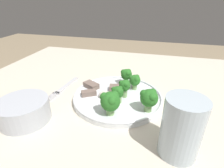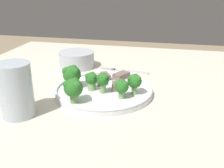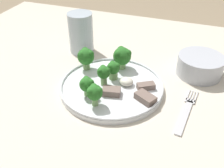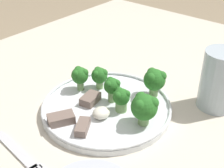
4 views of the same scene
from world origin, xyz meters
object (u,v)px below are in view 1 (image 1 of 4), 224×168
(cream_bowl, at_px, (24,111))
(drinking_glass, at_px, (181,131))
(fork, at_px, (64,88))
(dinner_plate, at_px, (117,97))

(cream_bowl, relative_size, drinking_glass, 0.99)
(drinking_glass, bearing_deg, fork, -27.79)
(drinking_glass, bearing_deg, cream_bowl, -1.87)
(cream_bowl, bearing_deg, dinner_plate, -143.61)
(cream_bowl, bearing_deg, drinking_glass, 178.13)
(dinner_plate, bearing_deg, cream_bowl, 36.39)
(cream_bowl, height_order, drinking_glass, drinking_glass)
(fork, distance_m, cream_bowl, 0.18)
(dinner_plate, xyz_separation_m, fork, (0.19, -0.02, -0.01))
(dinner_plate, bearing_deg, fork, -6.91)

